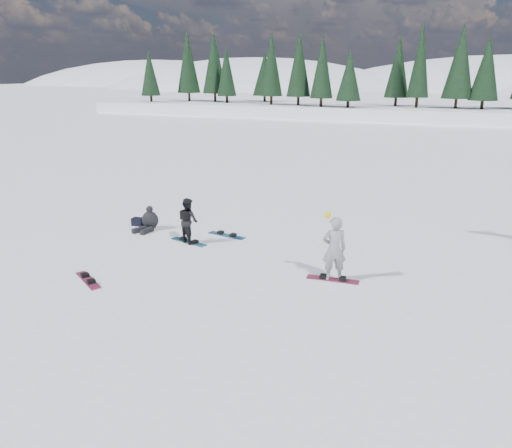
{
  "coord_description": "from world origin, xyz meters",
  "views": [
    {
      "loc": [
        5.13,
        -12.64,
        5.72
      ],
      "look_at": [
        -0.59,
        1.39,
        1.1
      ],
      "focal_mm": 35.0,
      "sensor_mm": 36.0,
      "label": 1
    }
  ],
  "objects": [
    {
      "name": "ground",
      "position": [
        0.0,
        0.0,
        0.0
      ],
      "size": [
        420.0,
        420.0,
        0.0
      ],
      "primitive_type": "plane",
      "color": "white",
      "rests_on": "ground"
    },
    {
      "name": "alpine_backdrop",
      "position": [
        -11.72,
        189.17,
        -13.97
      ],
      "size": [
        412.5,
        227.0,
        53.2
      ],
      "color": "white",
      "rests_on": "ground"
    },
    {
      "name": "snowboarder_woman",
      "position": [
        2.18,
        0.44,
        0.96
      ],
      "size": [
        0.82,
        0.7,
        2.05
      ],
      "rotation": [
        0.0,
        0.0,
        3.58
      ],
      "color": "#949499",
      "rests_on": "ground"
    },
    {
      "name": "snowboarder_man",
      "position": [
        -3.31,
        1.79,
        0.8
      ],
      "size": [
        0.96,
        0.88,
        1.6
      ],
      "primitive_type": "imported",
      "rotation": [
        0.0,
        0.0,
        2.7
      ],
      "color": "black",
      "rests_on": "ground"
    },
    {
      "name": "seated_rider",
      "position": [
        -5.44,
        2.56,
        0.35
      ],
      "size": [
        0.76,
        1.14,
        0.91
      ],
      "rotation": [
        0.0,
        0.0,
        -0.25
      ],
      "color": "black",
      "rests_on": "ground"
    },
    {
      "name": "gear_bag",
      "position": [
        -6.14,
        2.82,
        0.15
      ],
      "size": [
        0.48,
        0.34,
        0.3
      ],
      "primitive_type": "cube",
      "rotation": [
        0.0,
        0.0,
        0.09
      ],
      "color": "black",
      "rests_on": "ground"
    },
    {
      "name": "snowboard_woman",
      "position": [
        2.18,
        0.44,
        0.01
      ],
      "size": [
        1.52,
        0.38,
        0.03
      ],
      "primitive_type": "cube",
      "rotation": [
        0.0,
        0.0,
        0.07
      ],
      "color": "#A02342",
      "rests_on": "ground"
    },
    {
      "name": "snowboard_man",
      "position": [
        -3.31,
        1.79,
        0.01
      ],
      "size": [
        1.52,
        0.65,
        0.03
      ],
      "primitive_type": "cube",
      "rotation": [
        0.0,
        0.0,
        -0.25
      ],
      "color": "#196F8D",
      "rests_on": "ground"
    },
    {
      "name": "snowboard_loose_c",
      "position": [
        -2.39,
        2.96,
        0.01
      ],
      "size": [
        1.53,
        0.53,
        0.03
      ],
      "primitive_type": "cube",
      "rotation": [
        0.0,
        0.0,
        -0.17
      ],
      "color": "#1D61A0",
      "rests_on": "ground"
    },
    {
      "name": "snowboard_loose_b",
      "position": [
        -4.3,
        -2.26,
        0.01
      ],
      "size": [
        1.42,
        1.04,
        0.03
      ],
      "primitive_type": "cube",
      "rotation": [
        0.0,
        0.0,
        -0.57
      ],
      "color": "#9F224B",
      "rests_on": "ground"
    }
  ]
}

